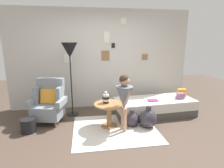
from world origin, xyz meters
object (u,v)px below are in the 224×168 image
object	(u,v)px
floor_lamp	(70,53)
person_child	(124,96)
book_on_daybed	(153,100)
demijohn_far	(148,118)
demijohn_near	(132,120)
vase_striped	(106,98)
armchair	(49,103)
side_table	(109,110)
daybed	(154,107)
magazine_basket	(28,126)

from	to	relation	value
floor_lamp	person_child	world-z (taller)	floor_lamp
book_on_daybed	demijohn_far	xyz separation A→B (m)	(-0.29, -0.50, -0.22)
person_child	book_on_daybed	xyz separation A→B (m)	(0.83, 0.58, -0.33)
demijohn_near	demijohn_far	size ratio (longest dim) A/B	0.80
vase_striped	demijohn_near	xyz separation A→B (m)	(0.54, -0.11, -0.47)
person_child	demijohn_far	distance (m)	0.77
armchair	side_table	world-z (taller)	armchair
floor_lamp	person_child	distance (m)	1.66
demijohn_near	side_table	bearing A→B (deg)	172.72
person_child	demijohn_near	distance (m)	0.66
daybed	floor_lamp	bearing A→B (deg)	171.18
armchair	floor_lamp	distance (m)	1.21
book_on_daybed	floor_lamp	bearing A→B (deg)	167.15
vase_striped	book_on_daybed	xyz separation A→B (m)	(1.16, 0.30, -0.20)
side_table	demijohn_far	world-z (taller)	side_table
floor_lamp	demijohn_far	xyz separation A→B (m)	(1.61, -0.94, -1.32)
armchair	book_on_daybed	xyz separation A→B (m)	(2.39, -0.13, -0.02)
vase_striped	person_child	size ratio (longest dim) A/B	0.21
side_table	book_on_daybed	xyz separation A→B (m)	(1.10, 0.35, 0.04)
side_table	demijohn_far	size ratio (longest dim) A/B	1.35
floor_lamp	magazine_basket	distance (m)	1.78
vase_striped	book_on_daybed	size ratio (longest dim) A/B	1.11
daybed	magazine_basket	distance (m)	2.87
side_table	book_on_daybed	world-z (taller)	side_table
floor_lamp	demijohn_far	size ratio (longest dim) A/B	3.77
vase_striped	side_table	bearing A→B (deg)	-40.53
magazine_basket	daybed	bearing A→B (deg)	9.46
daybed	magazine_basket	bearing A→B (deg)	-170.54
daybed	demijohn_near	size ratio (longest dim) A/B	5.24
person_child	magazine_basket	size ratio (longest dim) A/B	4.15
book_on_daybed	demijohn_near	distance (m)	0.79
demijohn_near	magazine_basket	world-z (taller)	demijohn_near
floor_lamp	demijohn_near	bearing A→B (deg)	-33.35
magazine_basket	armchair	bearing A→B (deg)	54.26
demijohn_near	magazine_basket	xyz separation A→B (m)	(-2.12, 0.06, -0.01)
side_table	magazine_basket	size ratio (longest dim) A/B	2.25
side_table	person_child	size ratio (longest dim) A/B	0.54
side_table	person_child	distance (m)	0.51
daybed	demijohn_far	distance (m)	0.74
armchair	vase_striped	xyz separation A→B (m)	(1.23, -0.43, 0.18)
daybed	vase_striped	size ratio (longest dim) A/B	7.98
daybed	person_child	bearing A→B (deg)	-142.77
armchair	demijohn_far	xyz separation A→B (m)	(2.10, -0.64, -0.24)
vase_striped	magazine_basket	xyz separation A→B (m)	(-1.58, -0.05, -0.47)
floor_lamp	demijohn_far	bearing A→B (deg)	-30.21
vase_striped	daybed	bearing A→B (deg)	18.68
demijohn_near	demijohn_far	bearing A→B (deg)	-15.86
armchair	side_table	bearing A→B (deg)	-20.47
demijohn_near	daybed	bearing A→B (deg)	36.87
daybed	floor_lamp	size ratio (longest dim) A/B	1.11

